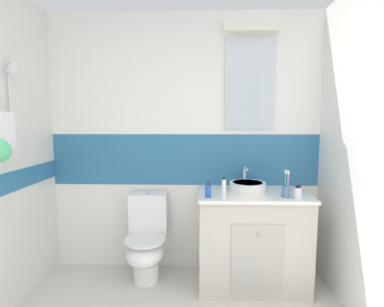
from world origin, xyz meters
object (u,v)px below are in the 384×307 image
toothbrush_cup (286,191)px  toothpaste_tube_upright (224,188)px  toilet (147,241)px  soap_dispenser (208,191)px  sink_basin (247,186)px  lotion_bottle_short (298,192)px

toothbrush_cup → toothpaste_tube_upright: size_ratio=1.31×
toilet → soap_dispenser: (0.56, -0.23, 0.53)m
soap_dispenser → toothpaste_tube_upright: (0.13, -0.01, 0.03)m
sink_basin → soap_dispenser: (-0.36, -0.22, 0.01)m
soap_dispenser → lotion_bottle_short: (0.73, -0.00, -0.00)m
toothbrush_cup → lotion_bottle_short: (0.09, -0.03, -0.01)m
toilet → toothpaste_tube_upright: 0.92m
toilet → toothbrush_cup: toothbrush_cup is taller
soap_dispenser → sink_basin: bearing=32.0°
toilet → toothpaste_tube_upright: (0.69, -0.24, 0.56)m
sink_basin → lotion_bottle_short: bearing=-31.6°
sink_basin → toilet: size_ratio=0.46×
toothbrush_cup → soap_dispenser: toothbrush_cup is taller
toothbrush_cup → toothpaste_tube_upright: toothbrush_cup is taller
sink_basin → soap_dispenser: sink_basin is taller
toothpaste_tube_upright → toilet: bearing=160.7°
toilet → soap_dispenser: 0.81m
sink_basin → toilet: sink_basin is taller
sink_basin → toothpaste_tube_upright: sink_basin is taller
toothbrush_cup → sink_basin: bearing=144.6°
sink_basin → soap_dispenser: bearing=-148.0°
sink_basin → toothpaste_tube_upright: (-0.23, -0.23, 0.04)m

